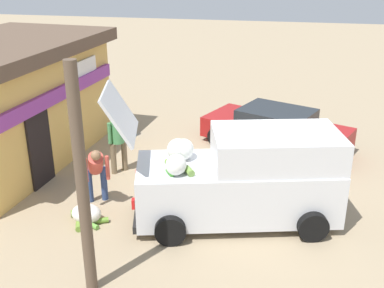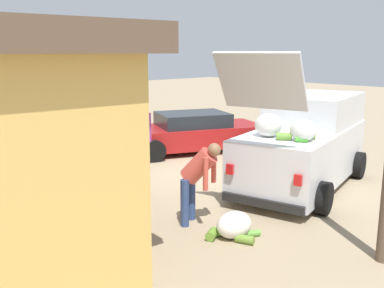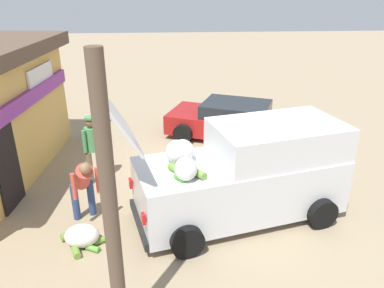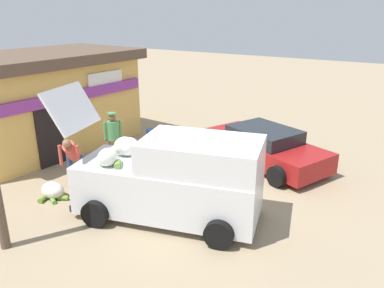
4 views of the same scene
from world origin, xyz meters
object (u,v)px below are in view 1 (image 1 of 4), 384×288
Objects in this scene: parked_sedan at (276,129)px; unloaded_banana_pile at (86,214)px; paint_bucket at (131,130)px; storefront_bar at (5,102)px; vendor_standing at (118,137)px; delivery_van at (244,177)px; customer_bending at (96,169)px.

parked_sedan reaches higher than unloaded_banana_pile.
parked_sedan is 11.76× the size of paint_bucket.
storefront_bar is 3.94m from paint_bucket.
storefront_bar is 3.97× the size of vendor_standing.
parked_sedan is 6.45m from unloaded_banana_pile.
delivery_van reaches higher than customer_bending.
customer_bending is at bearing -120.04° from storefront_bar.
customer_bending is (-4.33, 3.92, 0.33)m from parked_sedan.
customer_bending is 4.49m from paint_bucket.
vendor_standing is (1.75, 3.46, -0.02)m from delivery_van.
storefront_bar is 1.47× the size of parked_sedan.
delivery_van is (-1.90, -6.68, -0.70)m from storefront_bar.
storefront_bar is 4.59m from unloaded_banana_pile.
vendor_standing is 1.79× the size of unloaded_banana_pile.
delivery_van is 13.00× the size of paint_bucket.
unloaded_banana_pile is (-0.84, 3.32, -0.81)m from delivery_van.
delivery_van is at bearing -75.85° from unloaded_banana_pile.
customer_bending reaches higher than paint_bucket.
parked_sedan is at bearing -90.74° from paint_bucket.
unloaded_banana_pile is (-0.81, -0.04, -0.70)m from customer_bending.
paint_bucket is (4.36, 4.00, -0.81)m from delivery_van.
delivery_van reaches higher than paint_bucket.
customer_bending is 1.55× the size of unloaded_banana_pile.
parked_sedan is at bearing -37.01° from unloaded_banana_pile.
unloaded_banana_pile is (-2.73, -3.37, -1.51)m from storefront_bar.
delivery_van reaches higher than parked_sedan.
parked_sedan reaches higher than paint_bucket.
unloaded_banana_pile is at bearing 142.99° from parked_sedan.
vendor_standing reaches higher than parked_sedan.
storefront_bar is 7.08× the size of unloaded_banana_pile.
parked_sedan is at bearing -71.63° from storefront_bar.
vendor_standing is 4.37× the size of paint_bucket.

